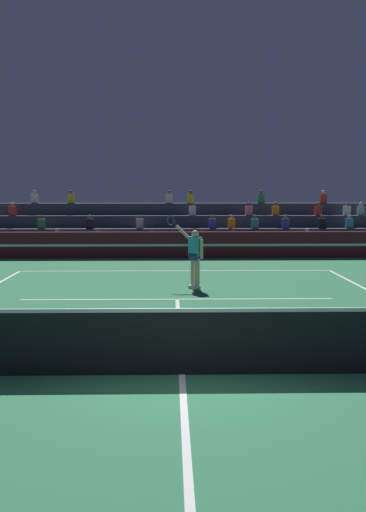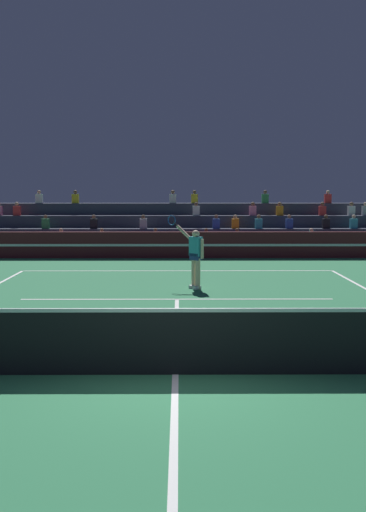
# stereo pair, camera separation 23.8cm
# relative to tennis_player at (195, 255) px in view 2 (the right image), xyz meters

# --- Properties ---
(ground_plane) EXTENTS (120.00, 120.00, 0.00)m
(ground_plane) POSITION_rel_tennis_player_xyz_m (-0.52, -8.16, -0.98)
(ground_plane) COLOR #2D7A4C
(court_lines) EXTENTS (11.10, 23.90, 0.01)m
(court_lines) POSITION_rel_tennis_player_xyz_m (-0.52, -8.16, -0.97)
(court_lines) COLOR white
(court_lines) RESTS_ON ground
(tennis_net) EXTENTS (12.00, 0.10, 1.10)m
(tennis_net) POSITION_rel_tennis_player_xyz_m (-0.52, -8.16, -0.43)
(tennis_net) COLOR slate
(tennis_net) RESTS_ON ground
(sponsor_banner_wall) EXTENTS (18.00, 0.26, 1.10)m
(sponsor_banner_wall) POSITION_rel_tennis_player_xyz_m (-0.52, 7.75, -0.43)
(sponsor_banner_wall) COLOR #51191E
(sponsor_banner_wall) RESTS_ON ground
(bleacher_stand) EXTENTS (19.47, 3.80, 2.83)m
(bleacher_stand) POSITION_rel_tennis_player_xyz_m (-0.51, 10.92, -0.14)
(bleacher_stand) COLOR #383D4C
(bleacher_stand) RESTS_ON ground
(tennis_player) EXTENTS (1.10, 1.02, 2.18)m
(tennis_player) POSITION_rel_tennis_player_xyz_m (0.00, 0.00, 0.00)
(tennis_player) COLOR beige
(tennis_player) RESTS_ON ground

